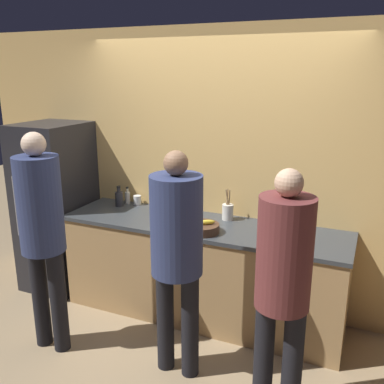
% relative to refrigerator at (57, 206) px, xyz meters
% --- Properties ---
extents(ground_plane, '(14.00, 14.00, 0.00)m').
position_rel_refrigerator_xyz_m(ground_plane, '(1.62, -0.37, -0.86)').
color(ground_plane, '#9E8460').
extents(wall_back, '(5.20, 0.06, 2.60)m').
position_rel_refrigerator_xyz_m(wall_back, '(1.62, 0.37, 0.44)').
color(wall_back, '#E0B266').
rests_on(wall_back, ground_plane).
extents(counter, '(2.57, 0.72, 0.90)m').
position_rel_refrigerator_xyz_m(counter, '(1.62, 0.02, -0.41)').
color(counter, tan).
rests_on(counter, ground_plane).
extents(refrigerator, '(0.60, 0.72, 1.71)m').
position_rel_refrigerator_xyz_m(refrigerator, '(0.00, 0.00, 0.00)').
color(refrigerator, '#232328').
rests_on(refrigerator, ground_plane).
extents(person_left, '(0.34, 0.34, 1.78)m').
position_rel_refrigerator_xyz_m(person_left, '(0.67, -0.93, 0.20)').
color(person_left, black).
rests_on(person_left, ground_plane).
extents(person_center, '(0.37, 0.37, 1.70)m').
position_rel_refrigerator_xyz_m(person_center, '(1.75, -0.79, 0.17)').
color(person_center, black).
rests_on(person_center, ground_plane).
extents(person_right, '(0.34, 0.34, 1.67)m').
position_rel_refrigerator_xyz_m(person_right, '(2.53, -0.92, 0.13)').
color(person_right, black).
rests_on(person_right, ground_plane).
extents(fruit_bowl, '(0.29, 0.29, 0.11)m').
position_rel_refrigerator_xyz_m(fruit_bowl, '(1.70, -0.18, 0.08)').
color(fruit_bowl, '#4C3323').
rests_on(fruit_bowl, counter).
extents(utensil_crock, '(0.10, 0.10, 0.29)m').
position_rel_refrigerator_xyz_m(utensil_crock, '(1.79, 0.20, 0.12)').
color(utensil_crock, silver).
rests_on(utensil_crock, counter).
extents(bottle_clear, '(0.05, 0.05, 0.17)m').
position_rel_refrigerator_xyz_m(bottle_clear, '(0.70, 0.26, 0.11)').
color(bottle_clear, silver).
rests_on(bottle_clear, counter).
extents(bottle_dark, '(0.08, 0.08, 0.21)m').
position_rel_refrigerator_xyz_m(bottle_dark, '(0.67, 0.15, 0.13)').
color(bottle_dark, '#333338').
rests_on(bottle_dark, counter).
extents(bottle_red, '(0.07, 0.07, 0.25)m').
position_rel_refrigerator_xyz_m(bottle_red, '(1.32, -0.00, 0.14)').
color(bottle_red, red).
rests_on(bottle_red, counter).
extents(cup_white, '(0.08, 0.08, 0.09)m').
position_rel_refrigerator_xyz_m(cup_white, '(0.81, 0.27, 0.09)').
color(cup_white, white).
rests_on(cup_white, counter).
extents(potted_plant, '(0.17, 0.17, 0.25)m').
position_rel_refrigerator_xyz_m(potted_plant, '(1.21, 0.17, 0.18)').
color(potted_plant, '#9E6042').
rests_on(potted_plant, counter).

